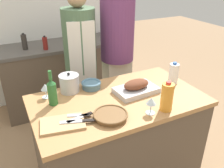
{
  "coord_description": "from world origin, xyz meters",
  "views": [
    {
      "loc": [
        -0.8,
        -1.48,
        1.85
      ],
      "look_at": [
        0.0,
        0.12,
        0.95
      ],
      "focal_mm": 38.0,
      "sensor_mm": 36.0,
      "label": 1
    }
  ],
  "objects_px": {
    "mixing_bowl": "(91,85)",
    "knife_paring": "(80,115)",
    "milk_jug": "(174,73)",
    "condiment_bottle_extra": "(45,43)",
    "knife_chef": "(79,121)",
    "wine_bottle_green": "(52,91)",
    "stock_pot": "(69,83)",
    "cutting_board": "(63,124)",
    "stand_mixer": "(86,31)",
    "juice_jug": "(167,97)",
    "wicker_basket": "(110,115)",
    "condiment_bottle_tall": "(76,36)",
    "roasting_pan": "(136,88)",
    "person_cook_guest": "(117,48)",
    "wine_glass_right": "(45,88)",
    "condiment_bottle_short": "(24,42)",
    "wine_glass_left": "(151,102)",
    "knife_bread": "(81,117)",
    "person_cook_aproned": "(81,59)"
  },
  "relations": [
    {
      "from": "wine_glass_right",
      "to": "knife_paring",
      "type": "bearing_deg",
      "value": -69.78
    },
    {
      "from": "cutting_board",
      "to": "stock_pot",
      "type": "xyz_separation_m",
      "value": [
        0.19,
        0.44,
        0.07
      ]
    },
    {
      "from": "wine_glass_right",
      "to": "knife_chef",
      "type": "distance_m",
      "value": 0.49
    },
    {
      "from": "wicker_basket",
      "to": "stock_pot",
      "type": "relative_size",
      "value": 1.42
    },
    {
      "from": "stock_pot",
      "to": "milk_jug",
      "type": "xyz_separation_m",
      "value": [
        0.91,
        -0.26,
        0.02
      ]
    },
    {
      "from": "stock_pot",
      "to": "knife_chef",
      "type": "bearing_deg",
      "value": -99.87
    },
    {
      "from": "knife_chef",
      "to": "person_cook_guest",
      "type": "xyz_separation_m",
      "value": [
        0.81,
        0.99,
        0.11
      ]
    },
    {
      "from": "mixing_bowl",
      "to": "wine_bottle_green",
      "type": "distance_m",
      "value": 0.39
    },
    {
      "from": "wicker_basket",
      "to": "juice_jug",
      "type": "relative_size",
      "value": 1.07
    },
    {
      "from": "milk_jug",
      "to": "condiment_bottle_extra",
      "type": "bearing_deg",
      "value": 122.34
    },
    {
      "from": "wine_glass_right",
      "to": "condiment_bottle_tall",
      "type": "relative_size",
      "value": 0.59
    },
    {
      "from": "stock_pot",
      "to": "juice_jug",
      "type": "height_order",
      "value": "juice_jug"
    },
    {
      "from": "knife_chef",
      "to": "wine_bottle_green",
      "type": "bearing_deg",
      "value": 105.86
    },
    {
      "from": "condiment_bottle_tall",
      "to": "condiment_bottle_short",
      "type": "relative_size",
      "value": 1.03
    },
    {
      "from": "milk_jug",
      "to": "condiment_bottle_tall",
      "type": "bearing_deg",
      "value": 106.75
    },
    {
      "from": "juice_jug",
      "to": "wine_glass_left",
      "type": "bearing_deg",
      "value": 174.01
    },
    {
      "from": "wine_glass_right",
      "to": "cutting_board",
      "type": "bearing_deg",
      "value": -87.9
    },
    {
      "from": "knife_bread",
      "to": "juice_jug",
      "type": "bearing_deg",
      "value": -14.88
    },
    {
      "from": "cutting_board",
      "to": "knife_chef",
      "type": "bearing_deg",
      "value": -20.79
    },
    {
      "from": "condiment_bottle_extra",
      "to": "mixing_bowl",
      "type": "bearing_deg",
      "value": -82.59
    },
    {
      "from": "person_cook_guest",
      "to": "knife_chef",
      "type": "bearing_deg",
      "value": -127.93
    },
    {
      "from": "knife_chef",
      "to": "condiment_bottle_extra",
      "type": "xyz_separation_m",
      "value": [
        0.12,
        1.59,
        0.1
      ]
    },
    {
      "from": "stand_mixer",
      "to": "cutting_board",
      "type": "bearing_deg",
      "value": -115.74
    },
    {
      "from": "juice_jug",
      "to": "person_cook_aproned",
      "type": "height_order",
      "value": "person_cook_aproned"
    },
    {
      "from": "juice_jug",
      "to": "stand_mixer",
      "type": "relative_size",
      "value": 0.81
    },
    {
      "from": "juice_jug",
      "to": "condiment_bottle_extra",
      "type": "relative_size",
      "value": 1.37
    },
    {
      "from": "cutting_board",
      "to": "knife_chef",
      "type": "relative_size",
      "value": 1.35
    },
    {
      "from": "wicker_basket",
      "to": "condiment_bottle_tall",
      "type": "height_order",
      "value": "condiment_bottle_tall"
    },
    {
      "from": "condiment_bottle_extra",
      "to": "wine_glass_left",
      "type": "bearing_deg",
      "value": -77.05
    },
    {
      "from": "milk_jug",
      "to": "condiment_bottle_extra",
      "type": "height_order",
      "value": "condiment_bottle_extra"
    },
    {
      "from": "condiment_bottle_extra",
      "to": "wine_bottle_green",
      "type": "bearing_deg",
      "value": -100.0
    },
    {
      "from": "stand_mixer",
      "to": "mixing_bowl",
      "type": "bearing_deg",
      "value": -109.11
    },
    {
      "from": "mixing_bowl",
      "to": "condiment_bottle_short",
      "type": "height_order",
      "value": "condiment_bottle_short"
    },
    {
      "from": "stock_pot",
      "to": "wine_bottle_green",
      "type": "bearing_deg",
      "value": -141.13
    },
    {
      "from": "knife_paring",
      "to": "condiment_bottle_tall",
      "type": "height_order",
      "value": "condiment_bottle_tall"
    },
    {
      "from": "juice_jug",
      "to": "condiment_bottle_short",
      "type": "bearing_deg",
      "value": 112.14
    },
    {
      "from": "person_cook_guest",
      "to": "condiment_bottle_extra",
      "type": "bearing_deg",
      "value": 140.17
    },
    {
      "from": "milk_jug",
      "to": "roasting_pan",
      "type": "bearing_deg",
      "value": -178.32
    },
    {
      "from": "cutting_board",
      "to": "stand_mixer",
      "type": "relative_size",
      "value": 1.14
    },
    {
      "from": "cutting_board",
      "to": "condiment_bottle_extra",
      "type": "height_order",
      "value": "condiment_bottle_extra"
    },
    {
      "from": "juice_jug",
      "to": "condiment_bottle_tall",
      "type": "xyz_separation_m",
      "value": [
        -0.09,
        1.79,
        0.03
      ]
    },
    {
      "from": "mixing_bowl",
      "to": "knife_paring",
      "type": "height_order",
      "value": "mixing_bowl"
    },
    {
      "from": "milk_jug",
      "to": "person_cook_guest",
      "type": "bearing_deg",
      "value": 103.29
    },
    {
      "from": "knife_chef",
      "to": "mixing_bowl",
      "type": "bearing_deg",
      "value": 59.13
    },
    {
      "from": "knife_paring",
      "to": "wine_bottle_green",
      "type": "bearing_deg",
      "value": 114.1
    },
    {
      "from": "wicker_basket",
      "to": "wine_bottle_green",
      "type": "height_order",
      "value": "wine_bottle_green"
    },
    {
      "from": "wine_bottle_green",
      "to": "knife_chef",
      "type": "xyz_separation_m",
      "value": [
        0.1,
        -0.34,
        -0.09
      ]
    },
    {
      "from": "milk_jug",
      "to": "wine_bottle_green",
      "type": "distance_m",
      "value": 1.09
    },
    {
      "from": "juice_jug",
      "to": "wine_bottle_green",
      "type": "height_order",
      "value": "wine_bottle_green"
    },
    {
      "from": "wine_glass_right",
      "to": "condiment_bottle_extra",
      "type": "relative_size",
      "value": 0.71
    }
  ]
}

